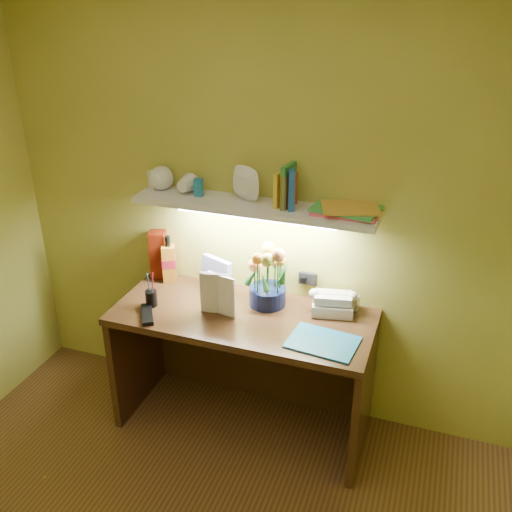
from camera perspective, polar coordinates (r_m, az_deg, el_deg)
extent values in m
cube|color=#32160D|center=(3.28, -1.29, -11.42)|extent=(1.40, 0.60, 0.75)
cube|color=#BDBCC1|center=(3.14, 9.51, -4.55)|extent=(0.09, 0.06, 0.08)
cube|color=#591305|center=(3.43, -9.71, 0.14)|extent=(0.12, 0.12, 0.29)
cylinder|color=black|center=(3.16, -10.46, -3.68)|extent=(0.07, 0.07, 0.15)
cube|color=black|center=(3.09, -10.82, -5.75)|extent=(0.16, 0.20, 0.02)
cube|color=teal|center=(2.85, 6.70, -8.54)|extent=(0.36, 0.28, 0.01)
imported|color=beige|center=(3.05, -5.62, -3.57)|extent=(0.18, 0.04, 0.24)
imported|color=white|center=(3.06, -4.77, -3.44)|extent=(0.17, 0.06, 0.23)
cube|color=white|center=(2.97, -0.28, 4.96)|extent=(1.30, 0.25, 0.03)
imported|color=white|center=(3.17, -10.27, 7.15)|extent=(0.16, 0.16, 0.10)
imported|color=white|center=(3.08, -7.45, 6.78)|extent=(0.12, 0.12, 0.10)
imported|color=white|center=(2.99, -1.59, 5.84)|extent=(0.25, 0.25, 0.05)
cube|color=white|center=(3.23, -10.26, 7.51)|extent=(0.06, 0.05, 0.10)
cube|color=teal|center=(3.08, -5.75, 6.85)|extent=(0.05, 0.04, 0.10)
cube|color=#B14523|center=(2.90, 2.68, 6.59)|extent=(0.07, 0.12, 0.18)
cube|color=yellow|center=(2.91, 2.41, 6.70)|extent=(0.04, 0.11, 0.18)
cube|color=#245EAF|center=(2.89, 3.53, 6.77)|extent=(0.08, 0.15, 0.20)
cube|color=#2F8238|center=(2.90, 3.25, 7.03)|extent=(0.04, 0.15, 0.22)
cube|color=#B14523|center=(2.91, 3.42, 6.50)|extent=(0.05, 0.12, 0.17)
cube|color=#FF587A|center=(2.89, 9.01, 4.50)|extent=(0.33, 0.24, 0.01)
cube|color=#43B855|center=(2.89, 9.05, 4.75)|extent=(0.35, 0.28, 0.01)
cube|color=gold|center=(2.86, 9.41, 4.80)|extent=(0.33, 0.28, 0.01)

